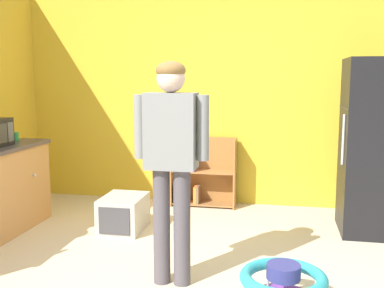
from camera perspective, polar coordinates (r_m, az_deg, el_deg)
ground_plane at (r=3.76m, az=-0.25°, el=-16.60°), size 12.00×12.00×0.00m
back_wall at (r=5.72m, az=4.40°, el=5.92°), size 5.20×0.06×2.70m
refrigerator at (r=4.98m, az=22.27°, el=-0.35°), size 0.73×0.68×1.78m
bookshelf at (r=5.71m, az=0.99°, el=-4.05°), size 0.80×0.28×0.85m
standing_person at (r=3.41m, az=-2.61°, el=-0.99°), size 0.57×0.22×1.70m
baby_walker at (r=3.34m, az=11.32°, el=-17.11°), size 0.60×0.60×0.32m
pet_carrier at (r=4.87m, az=-8.57°, el=-8.57°), size 0.42×0.55×0.36m
green_cup at (r=5.35m, az=-21.27°, el=0.88°), size 0.08×0.08×0.09m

